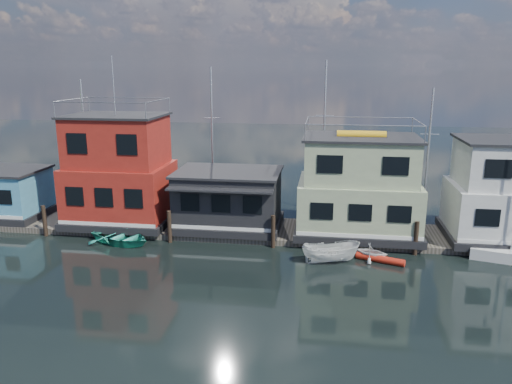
% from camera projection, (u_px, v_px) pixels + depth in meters
% --- Properties ---
extents(ground, '(160.00, 160.00, 0.00)m').
position_uv_depth(ground, '(191.00, 311.00, 24.30)').
color(ground, black).
rests_on(ground, ground).
extents(dock, '(48.00, 5.00, 0.40)m').
position_uv_depth(dock, '(236.00, 229.00, 35.76)').
color(dock, '#595147').
rests_on(dock, ground).
extents(houseboat_blue, '(6.40, 4.90, 3.66)m').
position_uv_depth(houseboat_blue, '(2.00, 193.00, 37.76)').
color(houseboat_blue, black).
rests_on(houseboat_blue, dock).
extents(houseboat_red, '(7.40, 5.90, 11.86)m').
position_uv_depth(houseboat_red, '(120.00, 172.00, 35.98)').
color(houseboat_red, black).
rests_on(houseboat_red, dock).
extents(houseboat_dark, '(7.40, 6.10, 4.06)m').
position_uv_depth(houseboat_dark, '(228.00, 199.00, 35.27)').
color(houseboat_dark, black).
rests_on(houseboat_dark, dock).
extents(houseboat_green, '(8.40, 5.90, 7.03)m').
position_uv_depth(houseboat_green, '(359.00, 188.00, 33.76)').
color(houseboat_green, black).
rests_on(houseboat_green, dock).
extents(pilings, '(42.28, 0.28, 2.20)m').
position_uv_depth(pilings, '(223.00, 229.00, 32.90)').
color(pilings, '#2D2116').
rests_on(pilings, ground).
extents(background_masts, '(36.40, 0.16, 12.00)m').
position_uv_depth(background_masts, '(308.00, 144.00, 39.54)').
color(background_masts, silver).
rests_on(background_masts, ground).
extents(dinghy_teal, '(5.26, 4.55, 0.91)m').
position_uv_depth(dinghy_teal, '(121.00, 237.00, 33.38)').
color(dinghy_teal, teal).
rests_on(dinghy_teal, ground).
extents(red_kayak, '(2.91, 1.43, 0.43)m').
position_uv_depth(red_kayak, '(380.00, 259.00, 30.19)').
color(red_kayak, red).
rests_on(red_kayak, ground).
extents(dinghy_white, '(2.44, 2.27, 1.05)m').
position_uv_depth(dinghy_white, '(371.00, 252.00, 30.55)').
color(dinghy_white, white).
rests_on(dinghy_white, ground).
extents(motorboat, '(3.68, 1.92, 1.35)m').
position_uv_depth(motorboat, '(331.00, 253.00, 29.97)').
color(motorboat, silver).
rests_on(motorboat, ground).
extents(day_sailer, '(4.80, 2.71, 7.19)m').
position_uv_depth(day_sailer, '(511.00, 254.00, 30.37)').
color(day_sailer, silver).
rests_on(day_sailer, ground).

